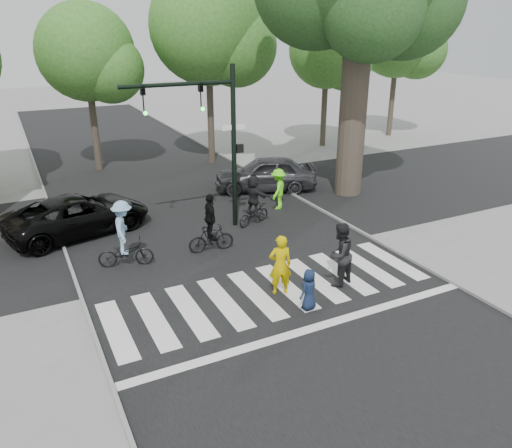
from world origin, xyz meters
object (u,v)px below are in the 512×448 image
at_px(pedestrian_woman, 280,265).
at_px(pedestrian_child, 309,290).
at_px(traffic_signal, 212,126).
at_px(car_grey, 265,174).
at_px(cyclist_right, 254,203).
at_px(cyclist_mid, 211,228).
at_px(car_suv, 78,215).
at_px(pedestrian_adult, 339,255).
at_px(cyclist_left, 124,239).

bearing_deg(pedestrian_woman, pedestrian_child, 120.19).
distance_m(traffic_signal, car_grey, 6.06).
bearing_deg(cyclist_right, pedestrian_child, -103.06).
relative_size(pedestrian_woman, cyclist_mid, 0.88).
xyz_separation_m(traffic_signal, car_suv, (-4.66, 1.88, -3.17)).
distance_m(pedestrian_adult, cyclist_mid, 4.63).
relative_size(pedestrian_woman, cyclist_right, 0.92).
height_order(pedestrian_woman, pedestrian_adult, pedestrian_adult).
relative_size(cyclist_mid, car_suv, 0.39).
bearing_deg(cyclist_mid, pedestrian_adult, -57.36).
distance_m(pedestrian_child, car_suv, 9.65).
bearing_deg(cyclist_left, cyclist_right, 15.14).
bearing_deg(cyclist_left, pedestrian_adult, -37.28).
relative_size(traffic_signal, car_suv, 1.15).
distance_m(pedestrian_adult, car_suv, 9.87).
height_order(pedestrian_adult, car_grey, pedestrian_adult).
bearing_deg(traffic_signal, pedestrian_adult, -74.37).
bearing_deg(pedestrian_child, traffic_signal, -109.15).
height_order(cyclist_left, car_grey, cyclist_left).
distance_m(pedestrian_child, cyclist_mid, 4.79).
height_order(cyclist_mid, cyclist_right, cyclist_mid).
xyz_separation_m(pedestrian_woman, pedestrian_child, (0.28, -1.10, -0.32)).
distance_m(pedestrian_woman, cyclist_mid, 3.65).
bearing_deg(cyclist_right, cyclist_mid, -146.35).
bearing_deg(pedestrian_child, car_suv, -80.39).
relative_size(pedestrian_adult, cyclist_mid, 0.95).
bearing_deg(car_suv, pedestrian_adult, -155.52).
relative_size(traffic_signal, cyclist_left, 2.72).
distance_m(traffic_signal, cyclist_right, 3.40).
relative_size(pedestrian_child, car_suv, 0.23).
relative_size(cyclist_left, car_suv, 0.42).
height_order(pedestrian_child, car_grey, car_grey).
bearing_deg(pedestrian_adult, cyclist_left, -56.52).
height_order(traffic_signal, cyclist_right, traffic_signal).
xyz_separation_m(pedestrian_woman, pedestrian_adult, (1.81, -0.31, 0.07)).
relative_size(pedestrian_child, cyclist_right, 0.60).
xyz_separation_m(cyclist_mid, cyclist_right, (2.42, 1.61, 0.03)).
relative_size(pedestrian_woman, cyclist_left, 0.82).
bearing_deg(cyclist_mid, pedestrian_woman, -79.26).
relative_size(pedestrian_woman, car_suv, 0.35).
relative_size(cyclist_left, cyclist_right, 1.12).
xyz_separation_m(car_suv, car_grey, (8.61, 1.52, 0.07)).
bearing_deg(cyclist_mid, cyclist_right, 33.65).
height_order(pedestrian_woman, cyclist_mid, cyclist_mid).
height_order(cyclist_left, car_suv, cyclist_left).
distance_m(pedestrian_woman, pedestrian_adult, 1.84).
bearing_deg(cyclist_mid, cyclist_left, 176.36).
distance_m(pedestrian_child, pedestrian_adult, 1.77).
xyz_separation_m(pedestrian_woman, cyclist_left, (-3.54, 3.77, 0.05)).
relative_size(traffic_signal, cyclist_mid, 2.92).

